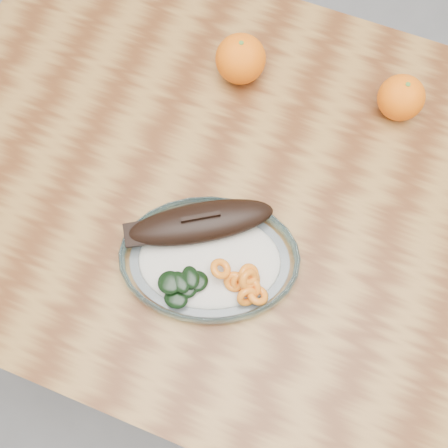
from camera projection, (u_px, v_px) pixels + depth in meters
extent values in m
plane|color=slate|center=(248.00, 301.00, 1.61)|extent=(3.00, 3.00, 0.00)
cube|color=#5A2F15|center=(266.00, 200.00, 0.93)|extent=(1.20, 0.80, 0.04)
cylinder|color=brown|center=(107.00, 76.00, 1.46)|extent=(0.06, 0.06, 0.71)
ellipsoid|color=white|center=(210.00, 261.00, 0.86)|extent=(0.58, 0.50, 0.01)
torus|color=#81B9C8|center=(209.00, 259.00, 0.85)|extent=(0.63, 0.63, 0.03)
ellipsoid|color=white|center=(209.00, 257.00, 0.85)|extent=(0.52, 0.44, 0.02)
ellipsoid|color=black|center=(201.00, 219.00, 0.84)|extent=(0.23, 0.18, 0.04)
ellipsoid|color=black|center=(201.00, 220.00, 0.85)|extent=(0.19, 0.15, 0.02)
cube|color=black|center=(137.00, 230.00, 0.84)|extent=(0.06, 0.05, 0.01)
cube|color=black|center=(200.00, 214.00, 0.83)|extent=(0.05, 0.04, 0.02)
torus|color=#D6530F|center=(241.00, 279.00, 0.82)|extent=(0.04, 0.04, 0.04)
torus|color=#D6530F|center=(247.00, 277.00, 0.82)|extent=(0.04, 0.05, 0.04)
torus|color=#D6530F|center=(258.00, 293.00, 0.81)|extent=(0.05, 0.05, 0.03)
torus|color=#D6530F|center=(235.00, 279.00, 0.82)|extent=(0.04, 0.04, 0.03)
torus|color=#D6530F|center=(248.00, 294.00, 0.81)|extent=(0.04, 0.04, 0.04)
torus|color=#D6530F|center=(252.00, 278.00, 0.82)|extent=(0.04, 0.05, 0.04)
torus|color=#D6530F|center=(251.00, 285.00, 0.81)|extent=(0.04, 0.04, 0.04)
torus|color=#D6530F|center=(249.00, 276.00, 0.80)|extent=(0.04, 0.04, 0.04)
torus|color=#D6530F|center=(249.00, 271.00, 0.81)|extent=(0.04, 0.05, 0.03)
torus|color=#D6530F|center=(220.00, 266.00, 0.81)|extent=(0.05, 0.05, 0.03)
ellipsoid|color=black|center=(183.00, 280.00, 0.82)|extent=(0.04, 0.05, 0.01)
ellipsoid|color=black|center=(196.00, 279.00, 0.82)|extent=(0.05, 0.05, 0.01)
ellipsoid|color=black|center=(187.00, 279.00, 0.82)|extent=(0.03, 0.04, 0.01)
ellipsoid|color=black|center=(175.00, 296.00, 0.81)|extent=(0.04, 0.03, 0.01)
ellipsoid|color=black|center=(186.00, 284.00, 0.82)|extent=(0.05, 0.05, 0.01)
ellipsoid|color=black|center=(169.00, 280.00, 0.81)|extent=(0.04, 0.04, 0.01)
ellipsoid|color=black|center=(190.00, 274.00, 0.81)|extent=(0.04, 0.04, 0.01)
ellipsoid|color=black|center=(179.00, 279.00, 0.81)|extent=(0.04, 0.04, 0.01)
sphere|color=#FE6705|center=(241.00, 59.00, 0.95)|extent=(0.09, 0.09, 0.09)
sphere|color=#FE6705|center=(401.00, 98.00, 0.93)|extent=(0.08, 0.08, 0.08)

